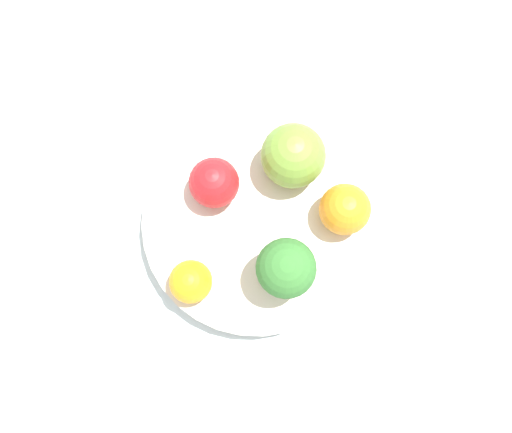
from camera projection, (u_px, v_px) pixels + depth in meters
ground_plane at (256, 229)px, 0.52m from camera, size 6.00×6.00×0.00m
table_surface at (256, 227)px, 0.51m from camera, size 1.20×1.20×0.02m
bowl at (256, 222)px, 0.49m from camera, size 0.22×0.22×0.03m
broccoli at (281, 271)px, 0.42m from camera, size 0.05×0.05×0.07m
apple_red at (293, 156)px, 0.46m from camera, size 0.06×0.06×0.06m
apple_green at (214, 183)px, 0.46m from camera, size 0.05×0.05×0.05m
orange_front at (345, 209)px, 0.45m from camera, size 0.05×0.05×0.05m
orange_back at (191, 282)px, 0.44m from camera, size 0.04×0.04×0.04m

